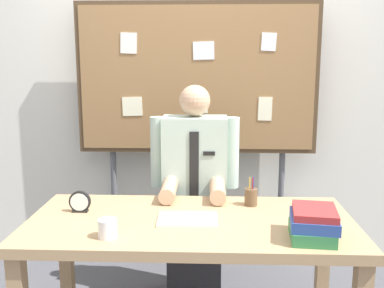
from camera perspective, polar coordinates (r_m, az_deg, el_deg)
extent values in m
cube|color=silver|center=(3.41, 0.74, 7.53)|extent=(6.40, 0.08, 2.70)
cube|color=tan|center=(2.29, -0.19, -10.12)|extent=(1.63, 0.78, 0.05)
cube|color=tan|center=(2.87, -15.63, -14.20)|extent=(0.07, 0.07, 0.70)
cube|color=tan|center=(2.82, 16.21, -14.69)|extent=(0.07, 0.07, 0.70)
cube|color=#2D2D33|center=(3.05, 0.33, -14.95)|extent=(0.34, 0.30, 0.44)
cube|color=#B2CCBC|center=(2.84, 0.35, -4.06)|extent=(0.40, 0.22, 0.75)
sphere|color=tan|center=(2.76, 0.36, 5.54)|extent=(0.19, 0.19, 0.19)
cylinder|color=#B2CCBC|center=(2.80, -4.37, -1.03)|extent=(0.09, 0.09, 0.44)
cylinder|color=#B2CCBC|center=(2.79, 5.07, -1.10)|extent=(0.09, 0.09, 0.44)
cylinder|color=tan|center=(2.60, -2.95, -5.80)|extent=(0.09, 0.30, 0.09)
cylinder|color=tan|center=(2.59, 3.26, -5.87)|extent=(0.09, 0.30, 0.09)
cube|color=black|center=(2.72, 0.26, -3.52)|extent=(0.06, 0.01, 0.49)
cube|color=black|center=(2.69, 2.18, -1.21)|extent=(0.07, 0.01, 0.02)
cube|color=#4C3823|center=(3.21, 0.64, 8.31)|extent=(1.70, 0.05, 1.06)
cube|color=olive|center=(3.19, 0.64, 8.31)|extent=(1.64, 0.04, 1.00)
cylinder|color=#59595E|center=(3.49, -9.79, -7.62)|extent=(0.04, 0.04, 0.91)
cylinder|color=#59595E|center=(3.45, 11.15, -7.85)|extent=(0.04, 0.04, 0.91)
cube|color=white|center=(3.19, 9.73, 12.66)|extent=(0.11, 0.00, 0.13)
cube|color=#F4EFCC|center=(3.18, 0.94, 4.99)|extent=(0.12, 0.00, 0.13)
cube|color=#F4EFCC|center=(3.23, -7.58, 4.75)|extent=(0.14, 0.00, 0.14)
cube|color=#F4EFCC|center=(3.21, 9.26, 4.43)|extent=(0.10, 0.00, 0.17)
cube|color=white|center=(3.22, -8.05, 12.56)|extent=(0.12, 0.00, 0.15)
cube|color=white|center=(3.17, 1.48, 11.76)|extent=(0.15, 0.00, 0.13)
cube|color=#337F47|center=(2.11, 14.95, -10.81)|extent=(0.21, 0.25, 0.06)
cube|color=#2D4C99|center=(2.10, 15.20, -9.39)|extent=(0.23, 0.27, 0.05)
cube|color=#B22D2D|center=(2.09, 15.31, -8.30)|extent=(0.22, 0.25, 0.03)
cube|color=#F4EFCC|center=(2.26, -0.57, -9.56)|extent=(0.30, 0.21, 0.01)
cylinder|color=black|center=(2.44, -14.04, -7.08)|extent=(0.11, 0.02, 0.11)
cylinder|color=white|center=(2.43, -14.12, -7.18)|extent=(0.09, 0.00, 0.09)
cube|color=black|center=(2.46, -13.98, -8.21)|extent=(0.08, 0.04, 0.01)
cylinder|color=white|center=(2.08, -10.67, -10.48)|extent=(0.09, 0.09, 0.09)
cylinder|color=brown|center=(2.49, 7.49, -6.69)|extent=(0.07, 0.07, 0.09)
cylinder|color=#263399|center=(2.49, 7.76, -5.77)|extent=(0.01, 0.01, 0.15)
cylinder|color=maroon|center=(2.47, 7.67, -5.87)|extent=(0.01, 0.01, 0.15)
cylinder|color=gold|center=(2.47, 7.32, -5.86)|extent=(0.01, 0.01, 0.15)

